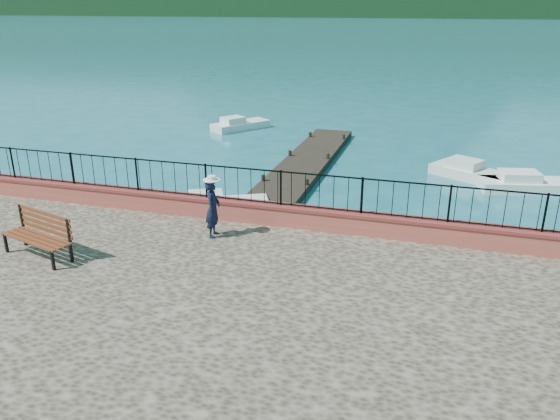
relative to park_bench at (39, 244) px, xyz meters
The scene contains 11 objects.
ground 5.53m from the park_bench, ahead, with size 2000.00×2000.00×0.00m, color #19596B.
parapet 6.43m from the park_bench, 34.26° to the left, with size 28.00×0.46×0.58m, color #A23A3D.
railing 6.47m from the park_bench, 34.26° to the left, with size 27.00×0.05×0.95m, color black.
dock 12.45m from the park_bench, 74.45° to the left, with size 2.00×16.00×0.30m, color #2D231C.
park_bench is the anchor object (origin of this frame).
person 4.28m from the park_bench, 33.52° to the left, with size 0.56×0.37×1.54m, color black.
hat 4.45m from the park_bench, 33.52° to the left, with size 0.44×0.44×0.12m, color white.
boat_0 7.16m from the park_bench, 74.77° to the left, with size 3.39×1.30×0.80m, color silver.
boat_1 17.24m from the park_bench, 51.74° to the left, with size 3.79×1.30×0.80m, color silver.
boat_2 18.04m from the park_bench, 44.66° to the left, with size 4.19×1.30×0.80m, color white.
boat_3 20.08m from the park_bench, 96.48° to the left, with size 3.44×1.30×0.80m, color silver.
Camera 1 is at (3.67, -9.76, 6.97)m, focal length 35.00 mm.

